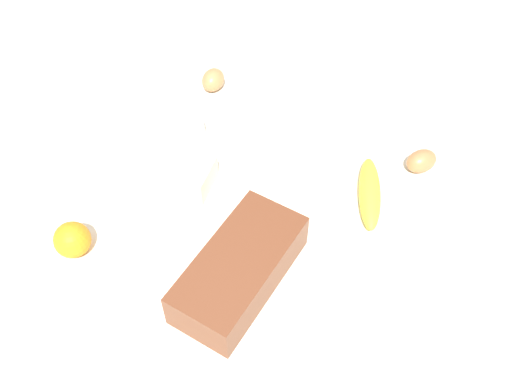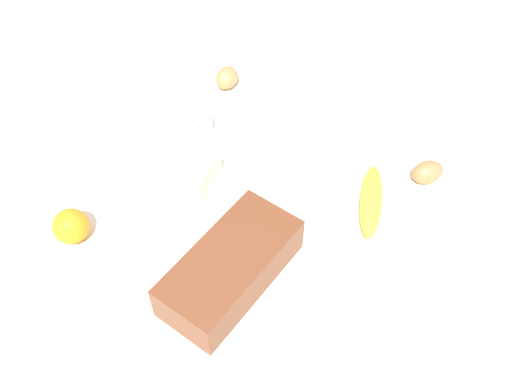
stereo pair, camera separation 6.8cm
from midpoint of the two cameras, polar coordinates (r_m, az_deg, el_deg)
The scene contains 9 objects.
ground_plane at distance 1.22m, azimuth -1.60°, elevation -1.57°, with size 2.40×2.40×0.02m, color silver.
loaf_pan at distance 1.07m, azimuth -3.42°, elevation -7.45°, with size 0.28×0.13×0.08m.
flour_bowl at distance 1.29m, azimuth 2.10°, elevation 4.48°, with size 0.14×0.14×0.06m.
sugar_bowl at distance 1.34m, azimuth -9.65°, elevation 6.03°, with size 0.15×0.15×0.06m.
banana at distance 1.22m, azimuth 9.33°, elevation -0.15°, with size 0.19×0.04×0.04m, color yellow.
orange_fruit at distance 1.18m, azimuth -18.86°, elevation -4.43°, with size 0.07×0.07×0.07m, color orange.
butter_block at distance 1.23m, azimuth -7.43°, elevation 1.29°, with size 0.09×0.06×0.06m, color #F4EDB2.
egg_near_butter at distance 1.30m, azimuth 14.19°, elevation 2.86°, with size 0.05×0.05×0.07m, color #A06B41.
egg_beside_bowl at distance 1.46m, azimuth -5.51°, elevation 10.65°, with size 0.05×0.05×0.07m, color #AE7547.
Camera 1 is at (-0.65, -0.39, 0.94)m, focal length 41.56 mm.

